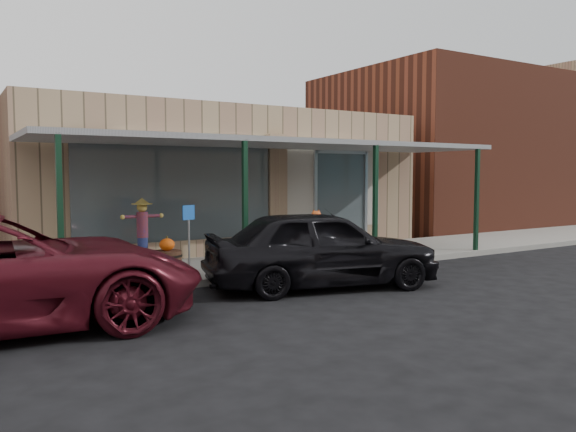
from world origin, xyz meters
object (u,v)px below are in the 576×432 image
barrel_pumpkin (167,258)px  parked_sedan (322,248)px  barrel_scarecrow (143,245)px  handicap_sign (189,230)px

barrel_pumpkin → parked_sedan: size_ratio=0.16×
barrel_scarecrow → parked_sedan: size_ratio=0.32×
barrel_scarecrow → barrel_pumpkin: barrel_scarecrow is taller
handicap_sign → parked_sedan: bearing=-60.5°
barrel_scarecrow → handicap_sign: bearing=-72.4°
handicap_sign → parked_sedan: 2.85m
barrel_pumpkin → handicap_sign: bearing=-78.8°
barrel_scarecrow → barrel_pumpkin: (0.45, -0.31, -0.28)m
barrel_scarecrow → barrel_pumpkin: 0.61m
barrel_pumpkin → handicap_sign: (0.17, -0.88, 0.69)m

